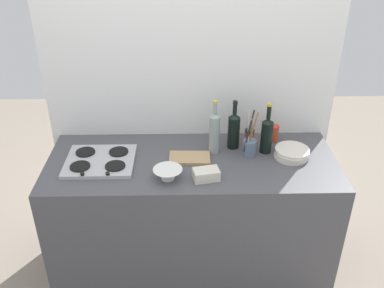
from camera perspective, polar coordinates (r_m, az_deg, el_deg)
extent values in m
plane|color=gray|center=(3.21, 0.00, -15.95)|extent=(6.00, 6.00, 0.00)
cube|color=#4C4C51|center=(2.91, 0.00, -9.78)|extent=(1.80, 0.70, 0.90)
cube|color=white|center=(2.84, -0.17, 7.11)|extent=(1.90, 0.06, 2.41)
cube|color=#B2B2B7|center=(2.67, -12.17, -2.25)|extent=(0.42, 0.36, 0.02)
cylinder|color=black|center=(2.62, -14.75, -2.90)|extent=(0.12, 0.12, 0.01)
cylinder|color=black|center=(2.58, -10.23, -2.90)|extent=(0.12, 0.12, 0.01)
cylinder|color=black|center=(2.76, -14.07, -1.05)|extent=(0.12, 0.12, 0.01)
cylinder|color=black|center=(2.72, -9.77, -1.02)|extent=(0.12, 0.12, 0.01)
cylinder|color=black|center=(2.54, -14.45, -3.89)|extent=(0.02, 0.02, 0.02)
cylinder|color=black|center=(2.51, -11.20, -3.90)|extent=(0.02, 0.02, 0.02)
cylinder|color=silver|center=(2.75, 13.10, -1.57)|extent=(0.21, 0.21, 0.01)
cylinder|color=silver|center=(2.74, 13.22, -1.33)|extent=(0.21, 0.21, 0.01)
cylinder|color=silver|center=(2.73, 13.26, -1.09)|extent=(0.21, 0.21, 0.01)
cylinder|color=silver|center=(2.72, 13.27, -0.78)|extent=(0.21, 0.21, 0.01)
cylinder|color=gray|center=(2.67, 3.01, 1.27)|extent=(0.07, 0.07, 0.25)
cone|color=gray|center=(2.61, 3.09, 3.91)|extent=(0.07, 0.07, 0.02)
cylinder|color=gray|center=(2.59, 3.12, 4.80)|extent=(0.03, 0.03, 0.07)
cylinder|color=gold|center=(2.57, 3.14, 5.63)|extent=(0.03, 0.03, 0.02)
cylinder|color=black|center=(2.75, 5.59, 1.55)|extent=(0.08, 0.08, 0.21)
cone|color=black|center=(2.69, 5.71, 3.80)|extent=(0.08, 0.08, 0.03)
cylinder|color=black|center=(2.67, 5.76, 4.73)|extent=(0.03, 0.03, 0.07)
cylinder|color=black|center=(2.65, 5.81, 5.56)|extent=(0.03, 0.03, 0.02)
cylinder|color=black|center=(2.72, 9.92, 0.89)|extent=(0.07, 0.07, 0.21)
cone|color=black|center=(2.67, 10.14, 3.09)|extent=(0.07, 0.07, 0.03)
cylinder|color=black|center=(2.64, 10.25, 4.18)|extent=(0.03, 0.03, 0.09)
cylinder|color=gold|center=(2.62, 10.35, 5.19)|extent=(0.03, 0.03, 0.02)
cylinder|color=white|center=(2.48, -3.24, -4.54)|extent=(0.08, 0.08, 0.01)
cone|color=white|center=(2.46, -3.26, -3.91)|extent=(0.17, 0.17, 0.06)
cube|color=silver|center=(2.46, 1.91, -4.10)|extent=(0.16, 0.12, 0.06)
cylinder|color=slate|center=(2.70, 7.68, -0.49)|extent=(0.09, 0.09, 0.10)
cylinder|color=#997247|center=(2.65, 8.13, 1.81)|extent=(0.05, 0.04, 0.27)
cylinder|color=#262626|center=(2.62, 7.61, 1.69)|extent=(0.06, 0.03, 0.28)
cylinder|color=#997247|center=(2.65, 7.92, 1.43)|extent=(0.02, 0.04, 0.23)
cylinder|color=#B7B7B2|center=(2.64, 7.56, 1.74)|extent=(0.01, 0.05, 0.26)
cylinder|color=#C64C2D|center=(2.84, 7.67, 0.94)|extent=(0.06, 0.06, 0.08)
cylinder|color=black|center=(2.82, 7.73, 1.76)|extent=(0.07, 0.07, 0.01)
cylinder|color=#C64C2D|center=(2.89, 10.86, 1.30)|extent=(0.06, 0.06, 0.10)
cylinder|color=red|center=(2.86, 10.97, 2.25)|extent=(0.06, 0.06, 0.01)
cube|color=tan|center=(2.65, -0.32, -1.88)|extent=(0.26, 0.16, 0.02)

